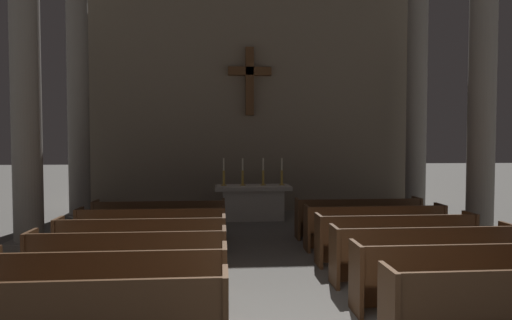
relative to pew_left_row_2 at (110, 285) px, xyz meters
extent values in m
cube|color=brown|center=(0.00, -1.31, 0.22)|extent=(2.84, 0.05, 0.50)
cube|color=brown|center=(1.45, -1.10, 0.00)|extent=(0.06, 0.50, 0.95)
cube|color=brown|center=(0.00, 0.04, -0.05)|extent=(2.84, 0.40, 0.05)
cube|color=brown|center=(0.00, -0.19, 0.22)|extent=(2.84, 0.05, 0.50)
cube|color=brown|center=(0.00, 0.22, -0.28)|extent=(2.84, 0.04, 0.40)
cube|color=brown|center=(1.45, 0.02, 0.00)|extent=(0.06, 0.50, 0.95)
cube|color=brown|center=(0.00, 1.16, -0.05)|extent=(2.84, 0.40, 0.05)
cube|color=brown|center=(0.00, 0.93, 0.22)|extent=(2.84, 0.05, 0.50)
cube|color=brown|center=(0.00, 1.34, -0.28)|extent=(2.84, 0.04, 0.40)
cube|color=brown|center=(1.45, 1.14, 0.00)|extent=(0.06, 0.50, 0.95)
cube|color=brown|center=(-1.45, 1.14, 0.00)|extent=(0.06, 0.50, 0.95)
cube|color=brown|center=(0.00, 2.28, -0.05)|extent=(2.84, 0.40, 0.05)
cube|color=brown|center=(0.00, 2.05, 0.22)|extent=(2.84, 0.05, 0.50)
cube|color=brown|center=(0.00, 2.46, -0.28)|extent=(2.84, 0.04, 0.40)
cube|color=brown|center=(1.45, 2.26, 0.00)|extent=(0.06, 0.50, 0.95)
cube|color=brown|center=(-1.45, 2.26, 0.00)|extent=(0.06, 0.50, 0.95)
cube|color=brown|center=(0.00, 3.40, -0.05)|extent=(2.84, 0.40, 0.05)
cube|color=brown|center=(0.00, 3.18, 0.22)|extent=(2.84, 0.05, 0.50)
cube|color=brown|center=(0.00, 3.58, -0.28)|extent=(2.84, 0.04, 0.40)
cube|color=brown|center=(1.45, 3.38, 0.00)|extent=(0.06, 0.50, 0.95)
cube|color=brown|center=(-1.45, 3.38, 0.00)|extent=(0.06, 0.50, 0.95)
cube|color=brown|center=(0.00, 4.52, -0.05)|extent=(2.84, 0.40, 0.05)
cube|color=brown|center=(0.00, 4.30, 0.22)|extent=(2.84, 0.05, 0.50)
cube|color=brown|center=(0.00, 4.70, -0.28)|extent=(2.84, 0.04, 0.40)
cube|color=brown|center=(1.45, 4.50, 0.00)|extent=(0.06, 0.50, 0.95)
cube|color=brown|center=(-1.45, 4.50, 0.00)|extent=(0.06, 0.50, 0.95)
cube|color=brown|center=(3.19, -1.10, 0.00)|extent=(0.06, 0.50, 0.95)
cube|color=brown|center=(4.64, 0.04, -0.05)|extent=(2.84, 0.40, 0.05)
cube|color=brown|center=(4.64, -0.19, 0.22)|extent=(2.84, 0.05, 0.50)
cube|color=brown|center=(4.64, 0.22, -0.28)|extent=(2.84, 0.04, 0.40)
cube|color=brown|center=(3.19, 0.02, 0.00)|extent=(0.06, 0.50, 0.95)
cube|color=brown|center=(4.64, 1.16, -0.05)|extent=(2.84, 0.40, 0.05)
cube|color=brown|center=(4.64, 0.93, 0.22)|extent=(2.84, 0.05, 0.50)
cube|color=brown|center=(4.64, 1.34, -0.28)|extent=(2.84, 0.04, 0.40)
cube|color=brown|center=(3.19, 1.14, 0.00)|extent=(0.06, 0.50, 0.95)
cube|color=brown|center=(6.09, 1.14, 0.00)|extent=(0.06, 0.50, 0.95)
cube|color=brown|center=(4.64, 2.28, -0.05)|extent=(2.84, 0.40, 0.05)
cube|color=brown|center=(4.64, 2.05, 0.22)|extent=(2.84, 0.05, 0.50)
cube|color=brown|center=(4.64, 2.46, -0.28)|extent=(2.84, 0.04, 0.40)
cube|color=brown|center=(3.19, 2.26, 0.00)|extent=(0.06, 0.50, 0.95)
cube|color=brown|center=(6.09, 2.26, 0.00)|extent=(0.06, 0.50, 0.95)
cube|color=brown|center=(4.64, 3.40, -0.05)|extent=(2.84, 0.40, 0.05)
cube|color=brown|center=(4.64, 3.18, 0.22)|extent=(2.84, 0.05, 0.50)
cube|color=brown|center=(4.64, 3.58, -0.28)|extent=(2.84, 0.04, 0.40)
cube|color=brown|center=(3.19, 3.38, 0.00)|extent=(0.06, 0.50, 0.95)
cube|color=brown|center=(6.09, 3.38, 0.00)|extent=(0.06, 0.50, 0.95)
cube|color=brown|center=(4.64, 4.52, -0.05)|extent=(2.84, 0.40, 0.05)
cube|color=brown|center=(4.64, 4.30, 0.22)|extent=(2.84, 0.05, 0.50)
cube|color=brown|center=(4.64, 4.70, -0.28)|extent=(2.84, 0.04, 0.40)
cube|color=brown|center=(3.19, 4.50, 0.00)|extent=(0.06, 0.50, 0.95)
cube|color=brown|center=(6.09, 4.50, 0.00)|extent=(0.06, 0.50, 0.95)
cube|color=gray|center=(-2.64, 3.89, -0.38)|extent=(0.82, 0.82, 0.20)
cylinder|color=gray|center=(-2.64, 3.89, 2.88)|extent=(0.59, 0.59, 6.71)
cube|color=gray|center=(7.28, 3.89, -0.38)|extent=(0.82, 0.82, 0.20)
cylinder|color=gray|center=(7.28, 3.89, 2.88)|extent=(0.59, 0.59, 6.71)
cube|color=gray|center=(-2.64, 7.21, -0.38)|extent=(0.82, 0.82, 0.20)
cylinder|color=gray|center=(-2.64, 7.21, 2.88)|extent=(0.59, 0.59, 6.71)
cube|color=gray|center=(7.28, 7.21, -0.38)|extent=(0.82, 0.82, 0.20)
cylinder|color=gray|center=(7.28, 7.21, 2.88)|extent=(0.59, 0.59, 6.71)
cube|color=#BCB7AD|center=(2.32, 7.08, -0.04)|extent=(1.76, 0.72, 0.88)
cube|color=#BCB7AD|center=(2.32, 7.08, 0.46)|extent=(2.20, 0.90, 0.12)
cube|color=silver|center=(2.32, 7.08, 0.53)|extent=(2.09, 0.86, 0.01)
cylinder|color=#B79338|center=(1.47, 7.08, 0.54)|extent=(0.16, 0.16, 0.02)
cylinder|color=#B79338|center=(1.47, 7.08, 0.75)|extent=(0.07, 0.07, 0.44)
cylinder|color=silver|center=(1.47, 7.08, 1.15)|extent=(0.04, 0.04, 0.36)
cylinder|color=#B79338|center=(2.02, 7.08, 0.54)|extent=(0.16, 0.16, 0.02)
cylinder|color=#B79338|center=(2.02, 7.08, 0.75)|extent=(0.07, 0.07, 0.44)
cylinder|color=silver|center=(2.02, 7.08, 1.15)|extent=(0.04, 0.04, 0.36)
cylinder|color=#B79338|center=(2.62, 7.08, 0.54)|extent=(0.16, 0.16, 0.02)
cylinder|color=#B79338|center=(2.62, 7.08, 0.75)|extent=(0.07, 0.07, 0.44)
cylinder|color=silver|center=(2.62, 7.08, 1.15)|extent=(0.04, 0.04, 0.36)
cylinder|color=#B79338|center=(3.17, 7.08, 0.54)|extent=(0.16, 0.16, 0.02)
cylinder|color=#B79338|center=(3.17, 7.08, 0.75)|extent=(0.07, 0.07, 0.44)
cylinder|color=silver|center=(3.17, 7.08, 1.15)|extent=(0.04, 0.04, 0.36)
cube|color=gray|center=(2.32, 8.87, 3.37)|extent=(10.87, 0.25, 7.70)
cube|color=brown|center=(2.32, 8.61, 3.76)|extent=(0.26, 0.26, 2.19)
cube|color=brown|center=(2.32, 8.61, 4.08)|extent=(1.40, 0.26, 0.26)
camera|label=1|loc=(1.42, -5.55, 1.81)|focal=30.55mm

